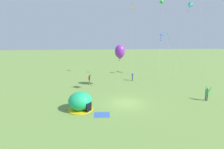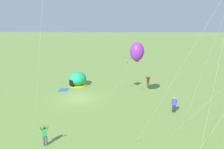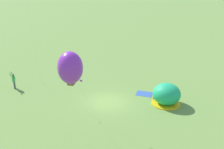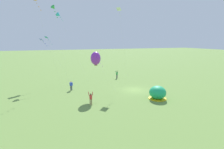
{
  "view_description": "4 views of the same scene",
  "coord_description": "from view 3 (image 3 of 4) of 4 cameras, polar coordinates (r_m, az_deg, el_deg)",
  "views": [
    {
      "loc": [
        -4.49,
        -17.57,
        7.62
      ],
      "look_at": [
        -1.22,
        4.36,
        2.87
      ],
      "focal_mm": 24.0,
      "sensor_mm": 36.0,
      "label": 1
    },
    {
      "loc": [
        26.25,
        5.02,
        9.84
      ],
      "look_at": [
        0.48,
        4.33,
        3.31
      ],
      "focal_mm": 35.0,
      "sensor_mm": 36.0,
      "label": 2
    },
    {
      "loc": [
        -6.03,
        22.49,
        12.07
      ],
      "look_at": [
        -0.53,
        0.08,
        3.03
      ],
      "focal_mm": 42.0,
      "sensor_mm": 36.0,
      "label": 3
    },
    {
      "loc": [
        -28.11,
        14.91,
        9.15
      ],
      "look_at": [
        2.76,
        3.52,
        2.7
      ],
      "focal_mm": 28.0,
      "sensor_mm": 36.0,
      "label": 4
    }
  ],
  "objects": [
    {
      "name": "person_flying_kite",
      "position": [
        30.75,
        -20.61,
        -1.15
      ],
      "size": [
        0.61,
        0.71,
        1.89
      ],
      "color": "#4C4C51",
      "rests_on": "ground"
    },
    {
      "name": "ground_plane",
      "position": [
        26.23,
        -1.09,
        -6.01
      ],
      "size": [
        300.0,
        300.0,
        0.0
      ],
      "primitive_type": "plane",
      "color": "olive"
    },
    {
      "name": "picnic_blanket",
      "position": [
        28.1,
        7.05,
        -4.2
      ],
      "size": [
        1.81,
        1.45,
        0.01
      ],
      "primitive_type": "cube",
      "rotation": [
        0.0,
        0.0,
        -0.09
      ],
      "color": "#3359A5",
      "rests_on": "ground"
    },
    {
      "name": "popup_tent",
      "position": [
        26.03,
        11.79,
        -4.27
      ],
      "size": [
        2.81,
        2.81,
        2.1
      ],
      "color": "#1EAD6B",
      "rests_on": "ground"
    },
    {
      "name": "kite_purple",
      "position": [
        17.59,
        -9.08,
        1.43
      ],
      "size": [
        1.77,
        4.31,
        7.27
      ],
      "color": "silver",
      "rests_on": "ground"
    }
  ]
}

